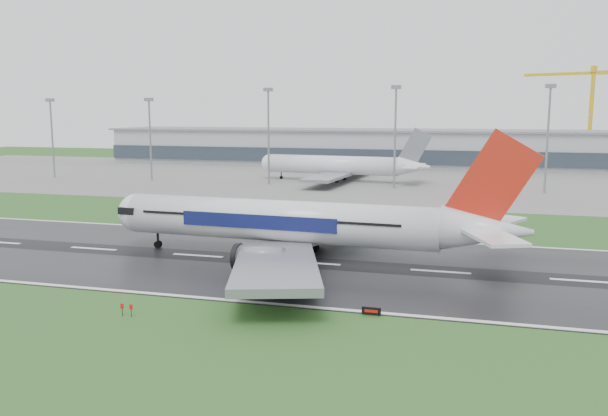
% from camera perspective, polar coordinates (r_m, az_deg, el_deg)
% --- Properties ---
extents(ground, '(520.00, 520.00, 0.00)m').
position_cam_1_polar(ground, '(106.43, -9.70, -4.36)').
color(ground, '#234F1C').
rests_on(ground, ground).
extents(runway, '(400.00, 45.00, 0.10)m').
position_cam_1_polar(runway, '(106.42, -9.70, -4.33)').
color(runway, black).
rests_on(runway, ground).
extents(apron, '(400.00, 130.00, 0.08)m').
position_cam_1_polar(apron, '(224.48, 3.84, 2.74)').
color(apron, slate).
rests_on(apron, ground).
extents(terminal, '(240.00, 36.00, 15.00)m').
position_cam_1_polar(terminal, '(282.74, 6.28, 5.50)').
color(terminal, '#93979E').
rests_on(terminal, ground).
extents(main_airliner, '(72.80, 69.64, 20.61)m').
position_cam_1_polar(main_airliner, '(100.63, 0.21, 1.03)').
color(main_airliner, silver).
rests_on(main_airliner, runway).
extents(parked_airliner, '(65.49, 61.66, 17.86)m').
position_cam_1_polar(parked_airliner, '(213.75, 3.26, 4.85)').
color(parked_airliner, silver).
rests_on(parked_airliner, apron).
extents(tower_crane, '(40.77, 19.60, 43.01)m').
position_cam_1_polar(tower_crane, '(297.69, 24.78, 7.61)').
color(tower_crane, gold).
rests_on(tower_crane, ground).
extents(runway_sign, '(2.25, 1.03, 1.04)m').
position_cam_1_polar(runway_sign, '(75.64, 6.18, -9.41)').
color(runway_sign, black).
rests_on(runway_sign, ground).
extents(floodmast_0, '(0.64, 0.64, 27.27)m').
position_cam_1_polar(floodmast_0, '(243.55, -22.06, 5.80)').
color(floodmast_0, gray).
rests_on(floodmast_0, ground).
extents(floodmast_1, '(0.64, 0.64, 27.26)m').
position_cam_1_polar(floodmast_1, '(222.00, -13.90, 5.95)').
color(floodmast_1, gray).
rests_on(floodmast_1, ground).
extents(floodmast_2, '(0.64, 0.64, 30.25)m').
position_cam_1_polar(floodmast_2, '(204.54, -3.27, 6.38)').
color(floodmast_2, gray).
rests_on(floodmast_2, ground).
extents(floodmast_3, '(0.64, 0.64, 30.63)m').
position_cam_1_polar(floodmast_3, '(195.41, 8.34, 6.23)').
color(floodmast_3, gray).
rests_on(floodmast_3, ground).
extents(floodmast_4, '(0.64, 0.64, 30.53)m').
position_cam_1_polar(floodmast_4, '(195.07, 21.41, 5.70)').
color(floodmast_4, gray).
rests_on(floodmast_4, ground).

